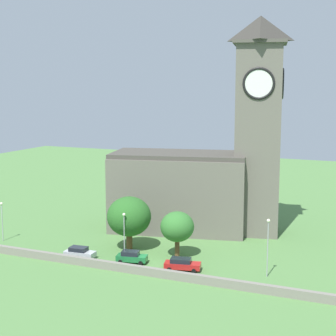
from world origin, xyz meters
TOP-DOWN VIEW (x-y plane):
  - ground_plane at (0.00, 15.00)m, footprint 200.00×200.00m
  - church at (2.33, 19.91)m, footprint 29.59×15.95m
  - quay_barrier at (0.00, -3.75)m, footprint 59.31×0.70m
  - car_silver at (-9.01, -1.35)m, footprint 4.48×2.39m
  - car_green at (-1.41, -0.14)m, footprint 4.45×2.74m
  - car_red at (6.10, -0.15)m, footprint 5.05×2.91m
  - streetlamp_west_end at (-24.83, 1.27)m, footprint 0.44×0.44m
  - streetlamp_west_mid at (-3.52, 1.77)m, footprint 0.44×0.44m
  - streetlamp_central at (16.95, 1.88)m, footprint 0.44×0.44m
  - tree_riverside_west at (-4.50, 5.18)m, footprint 6.53×6.53m
  - tree_by_tower at (3.35, 4.80)m, footprint 4.79×4.79m

SIDE VIEW (x-z plane):
  - ground_plane at x=0.00m, z-range 0.00..0.00m
  - quay_barrier at x=0.00m, z-range 0.00..1.10m
  - car_red at x=6.10m, z-range 0.01..1.64m
  - car_silver at x=-9.01m, z-range 0.01..1.65m
  - car_green at x=-1.41m, z-range 0.01..1.69m
  - streetlamp_west_end at x=-24.83m, z-range 1.11..7.30m
  - streetlamp_west_mid at x=-3.52m, z-range 1.13..7.53m
  - tree_by_tower at x=3.35m, z-range 1.09..7.67m
  - streetlamp_central at x=16.95m, z-range 1.21..8.78m
  - tree_riverside_west at x=-4.50m, z-range 1.02..9.01m
  - church at x=2.33m, z-range -6.96..28.00m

